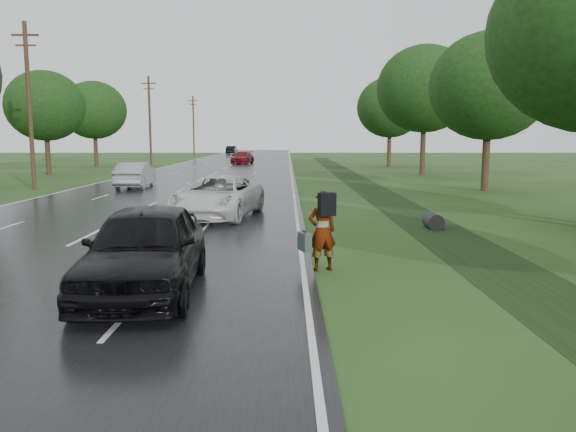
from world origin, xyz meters
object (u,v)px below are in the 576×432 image
Objects in this scene: pedestrian at (321,230)px; silver_sedan at (135,175)px; dark_sedan at (145,249)px; white_pickup at (218,197)px.

pedestrian is 0.40× the size of silver_sedan.
white_pickup is at bearing 86.39° from dark_sedan.
pedestrian reaches higher than white_pickup.
white_pickup is at bearing -86.57° from pedestrian.
pedestrian is 0.33× the size of white_pickup.
white_pickup reaches higher than silver_sedan.
pedestrian is at bearing -58.16° from white_pickup.
white_pickup is 10.87m from dark_sedan.
pedestrian is 4.19m from dark_sedan.
pedestrian is 24.24m from silver_sedan.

